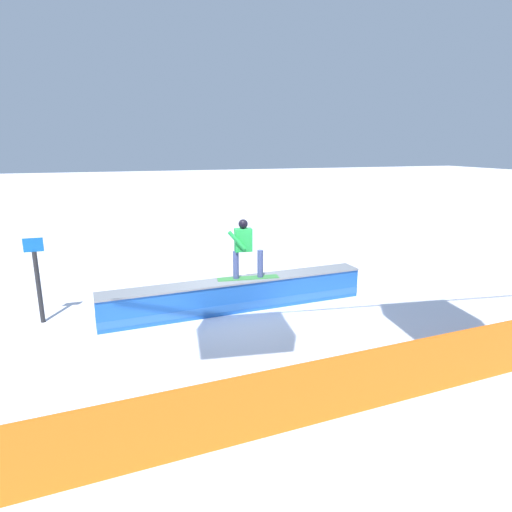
{
  "coord_description": "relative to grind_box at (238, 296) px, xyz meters",
  "views": [
    {
      "loc": [
        2.69,
        9.47,
        3.87
      ],
      "look_at": [
        -0.14,
        0.99,
        1.57
      ],
      "focal_mm": 30.31,
      "sensor_mm": 36.0,
      "label": 1
    }
  ],
  "objects": [
    {
      "name": "safety_fence",
      "position": [
        0.0,
        4.6,
        0.15
      ],
      "size": [
        12.71,
        0.84,
        0.98
      ],
      "primitive_type": "cube",
      "rotation": [
        0.0,
        0.0,
        0.06
      ],
      "color": "orange",
      "rests_on": "ground_plane"
    },
    {
      "name": "grind_box",
      "position": [
        0.0,
        0.0,
        0.0
      ],
      "size": [
        6.5,
        1.01,
        0.76
      ],
      "color": "blue",
      "rests_on": "ground_plane"
    },
    {
      "name": "snowboarder",
      "position": [
        -0.19,
        -0.03,
        1.2
      ],
      "size": [
        1.51,
        0.45,
        1.44
      ],
      "color": "#3A8A40",
      "rests_on": "grind_box"
    },
    {
      "name": "trail_marker",
      "position": [
        4.38,
        -0.64,
        0.69
      ],
      "size": [
        0.4,
        0.1,
        1.93
      ],
      "color": "#262628",
      "rests_on": "ground_plane"
    },
    {
      "name": "ground_plane",
      "position": [
        0.0,
        0.0,
        -0.34
      ],
      "size": [
        120.0,
        120.0,
        0.0
      ],
      "primitive_type": "plane",
      "color": "white"
    }
  ]
}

